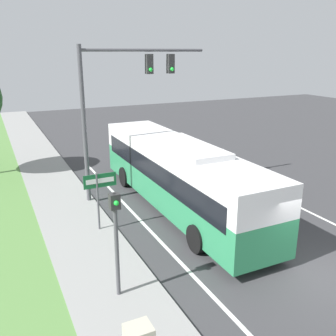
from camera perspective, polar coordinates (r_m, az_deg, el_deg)
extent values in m
plane|color=#38383A|center=(13.55, 21.22, -14.73)|extent=(80.00, 80.00, 0.00)
cube|color=gray|center=(10.53, -5.00, -23.46)|extent=(2.80, 80.00, 0.12)
cube|color=silver|center=(11.51, 7.97, -19.86)|extent=(0.14, 30.00, 0.01)
cube|color=#2D8956|center=(17.04, 1.40, -2.74)|extent=(2.48, 12.40, 1.45)
cube|color=white|center=(16.63, 1.43, 1.54)|extent=(2.48, 12.40, 1.19)
cube|color=black|center=(16.75, 1.42, 0.19)|extent=(2.52, 11.41, 0.90)
cube|color=white|center=(15.66, 3.01, 3.22)|extent=(1.74, 4.34, 0.24)
cylinder|color=black|center=(20.13, -6.65, -1.32)|extent=(0.28, 1.05, 1.05)
cylinder|color=black|center=(20.98, -0.50, -0.42)|extent=(0.28, 1.05, 1.05)
cylinder|color=black|center=(13.66, 4.34, -10.68)|extent=(0.28, 1.05, 1.05)
cylinder|color=black|center=(14.88, 12.40, -8.58)|extent=(0.28, 1.05, 1.05)
cylinder|color=#4C4C51|center=(17.42, -12.63, 5.97)|extent=(0.20, 0.20, 7.23)
cylinder|color=#4C4C51|center=(18.02, -3.54, 17.50)|extent=(6.06, 0.14, 0.14)
cube|color=#2D2D2D|center=(18.11, -2.89, 15.55)|extent=(0.32, 0.28, 0.90)
sphere|color=#1ED838|center=(17.95, -2.65, 14.74)|extent=(0.18, 0.18, 0.18)
cube|color=#2D2D2D|center=(18.57, 0.38, 15.61)|extent=(0.32, 0.28, 0.90)
sphere|color=#1ED838|center=(18.42, 0.64, 14.82)|extent=(0.18, 0.18, 0.18)
cylinder|color=#4C4C51|center=(10.87, -7.82, -11.95)|extent=(0.12, 0.12, 3.27)
cube|color=#2D2D2D|center=(10.26, -8.14, -5.03)|extent=(0.28, 0.24, 0.44)
sphere|color=#1ED838|center=(10.13, -7.88, -5.33)|extent=(0.14, 0.14, 0.14)
cylinder|color=#4C4C51|center=(15.01, -10.62, -5.26)|extent=(0.08, 0.08, 2.47)
cube|color=#145B2D|center=(14.72, -10.32, -1.90)|extent=(1.30, 0.03, 0.55)
cube|color=white|center=(14.70, -10.30, -1.93)|extent=(1.11, 0.01, 0.19)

